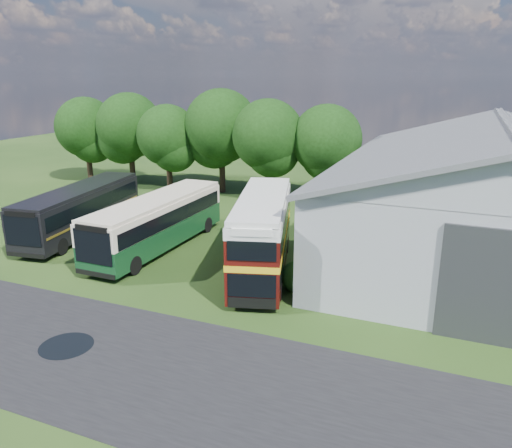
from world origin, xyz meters
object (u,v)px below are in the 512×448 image
at_px(bus_maroon_double, 262,235).
at_px(bus_dark_single, 81,209).
at_px(bus_green_single, 157,222).
at_px(storage_shed, 498,188).

height_order(bus_maroon_double, bus_dark_single, bus_maroon_double).
relative_size(bus_green_single, bus_dark_single, 0.99).
xyz_separation_m(storage_shed, bus_dark_single, (-26.41, -6.57, -2.42)).
distance_m(bus_maroon_double, bus_dark_single, 14.55).
bearing_deg(bus_maroon_double, bus_dark_single, 156.14).
bearing_deg(bus_dark_single, bus_green_single, -13.78).
height_order(storage_shed, bus_green_single, storage_shed).
height_order(storage_shed, bus_dark_single, storage_shed).
bearing_deg(storage_shed, bus_green_single, -159.92).
relative_size(bus_green_single, bus_maroon_double, 1.14).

